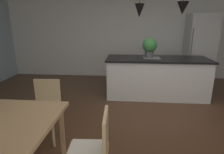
# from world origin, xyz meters

# --- Properties ---
(ground_plane) EXTENTS (10.00, 8.40, 0.04)m
(ground_plane) POSITION_xyz_m (0.00, 0.00, -0.02)
(ground_plane) COLOR #4C301E
(wall_back_kitchen) EXTENTS (10.00, 0.12, 2.70)m
(wall_back_kitchen) POSITION_xyz_m (0.00, 3.26, 1.35)
(wall_back_kitchen) COLOR white
(wall_back_kitchen) RESTS_ON ground_plane
(chair_far_right) EXTENTS (0.41, 0.41, 0.87)m
(chair_far_right) POSITION_xyz_m (-1.49, -0.27, 0.47)
(chair_far_right) COLOR tan
(chair_far_right) RESTS_ON ground_plane
(chair_kitchen_end) EXTENTS (0.42, 0.42, 0.87)m
(chair_kitchen_end) POSITION_xyz_m (-0.64, -1.15, 0.47)
(chair_kitchen_end) COLOR tan
(chair_kitchen_end) RESTS_ON ground_plane
(kitchen_island) EXTENTS (2.27, 0.86, 0.91)m
(kitchen_island) POSITION_xyz_m (0.34, 1.57, 0.46)
(kitchen_island) COLOR silver
(kitchen_island) RESTS_ON ground_plane
(refrigerator) EXTENTS (0.74, 0.67, 1.91)m
(refrigerator) POSITION_xyz_m (1.68, 2.86, 0.96)
(refrigerator) COLOR silver
(refrigerator) RESTS_ON ground_plane
(pendant_over_island_main) EXTENTS (0.20, 0.20, 0.93)m
(pendant_over_island_main) POSITION_xyz_m (-0.11, 1.57, 1.91)
(pendant_over_island_main) COLOR black
(pendant_over_island_aux) EXTENTS (0.24, 0.24, 0.88)m
(pendant_over_island_aux) POSITION_xyz_m (0.78, 1.57, 1.95)
(pendant_over_island_aux) COLOR black
(potted_plant_on_island) EXTENTS (0.32, 0.32, 0.44)m
(potted_plant_on_island) POSITION_xyz_m (0.15, 1.57, 1.15)
(potted_plant_on_island) COLOR #4C4C51
(potted_plant_on_island) RESTS_ON kitchen_island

